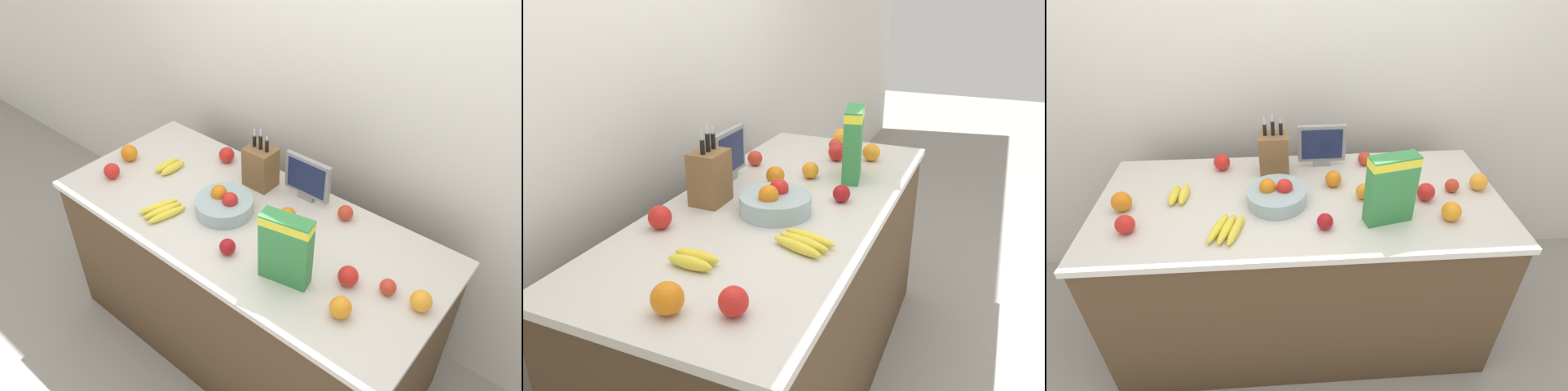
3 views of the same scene
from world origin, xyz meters
TOP-DOWN VIEW (x-y plane):
  - ground_plane at (0.00, 0.00)m, footprint 14.00×14.00m
  - wall_back at (0.00, 0.62)m, footprint 9.00×0.06m
  - counter at (0.00, 0.00)m, footprint 1.85×0.81m
  - knife_block at (-0.12, 0.25)m, footprint 0.14×0.12m
  - small_monitor at (0.13, 0.29)m, footprint 0.24×0.03m
  - cereal_box at (0.36, -0.18)m, footprint 0.21×0.12m
  - fruit_bowl at (-0.11, -0.02)m, footprint 0.27×0.27m
  - banana_bunch_left at (-0.55, 0.04)m, footprint 0.09×0.16m
  - banana_bunch_right at (-0.31, -0.22)m, footprint 0.16×0.21m
  - apple_leftmost at (0.35, 0.29)m, footprint 0.07×0.07m
  - apple_front at (-0.38, 0.29)m, footprint 0.08×0.08m
  - apple_rightmost at (0.57, -0.04)m, footprint 0.08×0.08m
  - apple_near_bananas at (-0.73, -0.19)m, footprint 0.08×0.08m
  - apple_by_knife_block at (0.09, -0.22)m, footprint 0.07×0.07m
  - apple_rear at (0.71, 0.01)m, footprint 0.06×0.06m
  - orange_mid_right at (0.29, -0.01)m, footprint 0.07×0.07m
  - orange_back_center at (0.84, 0.02)m, footprint 0.08×0.08m
  - orange_by_cereal at (0.16, 0.10)m, footprint 0.08×0.08m
  - orange_mid_left at (0.63, -0.19)m, footprint 0.08×0.08m
  - orange_near_bowl at (-0.78, -0.03)m, footprint 0.09×0.09m

SIDE VIEW (x-z plane):
  - ground_plane at x=0.00m, z-range 0.00..0.00m
  - counter at x=0.00m, z-range 0.00..0.87m
  - banana_bunch_right at x=-0.31m, z-range 0.87..0.90m
  - banana_bunch_left at x=-0.55m, z-range 0.87..0.91m
  - apple_rear at x=0.71m, z-range 0.87..0.93m
  - apple_by_knife_block at x=0.09m, z-range 0.87..0.94m
  - apple_leftmost at x=0.35m, z-range 0.87..0.94m
  - orange_mid_right at x=0.29m, z-range 0.87..0.94m
  - orange_by_cereal at x=0.16m, z-range 0.87..0.95m
  - apple_near_bananas at x=-0.73m, z-range 0.87..0.95m
  - apple_rightmost at x=0.57m, z-range 0.87..0.95m
  - orange_back_center at x=0.84m, z-range 0.87..0.95m
  - apple_front at x=-0.38m, z-range 0.87..0.95m
  - orange_mid_left at x=0.63m, z-range 0.87..0.95m
  - fruit_bowl at x=-0.11m, z-range 0.85..0.97m
  - orange_near_bowl at x=-0.78m, z-range 0.87..0.95m
  - knife_block at x=-0.12m, z-range 0.82..1.13m
  - small_monitor at x=0.13m, z-range 0.88..1.10m
  - cereal_box at x=0.36m, z-range 0.88..1.19m
  - wall_back at x=0.00m, z-range 0.00..2.60m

